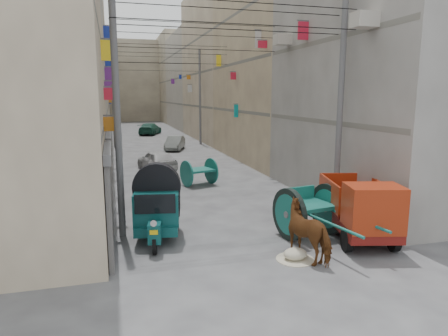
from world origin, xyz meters
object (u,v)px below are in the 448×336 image
object	(u,v)px
distant_car_white	(157,160)
distant_car_green	(150,129)
auto_rickshaw	(157,205)
feed_sack	(295,254)
mini_truck	(362,212)
horse	(310,231)
distant_car_grey	(175,143)
second_cart	(199,171)
tonga_cart	(309,210)

from	to	relation	value
distant_car_white	distant_car_green	world-z (taller)	distant_car_green
auto_rickshaw	feed_sack	xyz separation A→B (m)	(3.23, -2.56, -0.86)
mini_truck	horse	bearing A→B (deg)	-147.70
distant_car_grey	distant_car_green	size ratio (longest dim) A/B	0.76
horse	distant_car_green	world-z (taller)	horse
auto_rickshaw	horse	size ratio (longest dim) A/B	1.46
second_cart	distant_car_green	size ratio (longest dim) A/B	0.40
second_cart	horse	xyz separation A→B (m)	(0.98, -9.19, 0.07)
tonga_cart	distant_car_grey	distance (m)	20.42
auto_rickshaw	feed_sack	world-z (taller)	auto_rickshaw
tonga_cart	horse	size ratio (longest dim) A/B	2.07
distant_car_grey	auto_rickshaw	bearing A→B (deg)	-81.17
distant_car_white	distant_car_grey	bearing A→B (deg)	-120.32
tonga_cart	feed_sack	world-z (taller)	tonga_cart
tonga_cart	distant_car_green	size ratio (longest dim) A/B	0.84
horse	second_cart	bearing A→B (deg)	-102.09
horse	distant_car_green	distance (m)	35.17
tonga_cart	second_cart	xyz separation A→B (m)	(-1.72, 7.70, -0.14)
horse	distant_car_white	distance (m)	13.74
distant_car_grey	second_cart	bearing A→B (deg)	-74.62
mini_truck	distant_car_grey	bearing A→B (deg)	110.28
auto_rickshaw	mini_truck	bearing A→B (deg)	-8.44
tonga_cart	auto_rickshaw	bearing A→B (deg)	156.33
horse	distant_car_grey	distance (m)	21.89
second_cart	feed_sack	world-z (taller)	second_cart
second_cart	distant_car_green	world-z (taller)	distant_car_green
tonga_cart	distant_car_green	bearing A→B (deg)	82.62
horse	tonga_cart	bearing A→B (deg)	-134.62
tonga_cart	feed_sack	distance (m)	2.01
second_cart	horse	size ratio (longest dim) A/B	0.98
horse	mini_truck	bearing A→B (deg)	179.61
mini_truck	horse	size ratio (longest dim) A/B	2.04
distant_car_green	tonga_cart	bearing A→B (deg)	112.36
tonga_cart	second_cart	bearing A→B (deg)	92.45
horse	distant_car_green	xyz separation A→B (m)	(-0.88, 35.16, -0.11)
second_cart	distant_car_green	bearing A→B (deg)	72.20
second_cart	horse	distance (m)	9.24
mini_truck	distant_car_green	bearing A→B (deg)	109.23
mini_truck	distant_car_green	world-z (taller)	mini_truck
tonga_cart	feed_sack	size ratio (longest dim) A/B	5.82
auto_rickshaw	feed_sack	distance (m)	4.21
mini_truck	distant_car_white	xyz separation A→B (m)	(-4.46, 12.88, -0.30)
second_cart	distant_car_grey	xyz separation A→B (m)	(0.80, 12.70, -0.12)
auto_rickshaw	distant_car_grey	bearing A→B (deg)	90.21
mini_truck	second_cart	bearing A→B (deg)	123.52
distant_car_white	distant_car_green	distance (m)	21.71
distant_car_grey	distant_car_green	distance (m)	13.29
feed_sack	horse	world-z (taller)	horse
second_cart	distant_car_grey	size ratio (longest dim) A/B	0.52
mini_truck	horse	distance (m)	2.07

